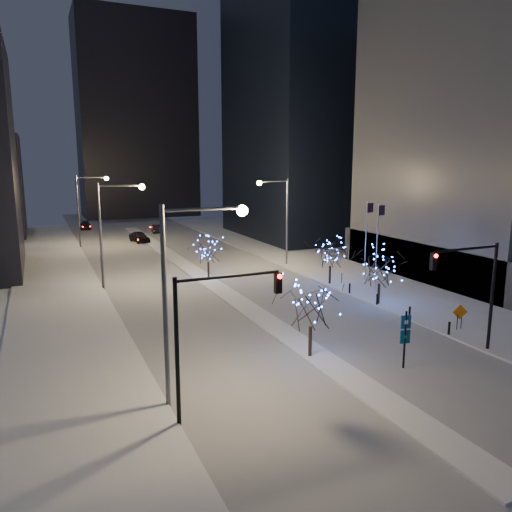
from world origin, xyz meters
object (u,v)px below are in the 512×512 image
street_lamp_w_far (86,201)px  traffic_signal_east (475,281)px  holiday_tree_plaza_far (330,252)px  holiday_tree_median_near (311,302)px  street_lamp_east (280,210)px  car_mid (156,228)px  traffic_signal_west (210,322)px  holiday_tree_median_far (208,251)px  street_lamp_w_near (186,277)px  car_far (85,226)px  construction_sign (460,314)px  holiday_tree_plaza_near (380,268)px  car_near (139,237)px  street_lamp_w_mid (112,221)px  wayfinding_sign (405,333)px

street_lamp_w_far → traffic_signal_east: street_lamp_w_far is taller
holiday_tree_plaza_far → holiday_tree_median_near: bearing=-125.7°
traffic_signal_east → holiday_tree_plaza_far: bearing=85.2°
street_lamp_east → car_mid: street_lamp_east is taller
traffic_signal_west → holiday_tree_median_far: 28.69m
street_lamp_w_near → car_far: bearing=88.8°
street_lamp_w_near → holiday_tree_median_far: 27.14m
car_mid → construction_sign: 59.03m
street_lamp_east → holiday_tree_plaza_near: bearing=-88.7°
street_lamp_w_far → car_near: (7.44, 1.63, -5.69)m
street_lamp_w_near → car_mid: (12.04, 60.96, -5.82)m
holiday_tree_median_near → street_lamp_w_mid: bearing=110.6°
construction_sign → street_lamp_w_near: bearing=-155.0°
street_lamp_east → holiday_tree_median_near: bearing=-112.6°
street_lamp_w_near → traffic_signal_east: bearing=-3.2°
street_lamp_w_mid → traffic_signal_west: street_lamp_w_mid is taller
holiday_tree_median_far → wayfinding_sign: (3.24, -26.19, -0.79)m
street_lamp_w_far → holiday_tree_median_near: size_ratio=1.87×
street_lamp_east → car_mid: bearing=102.0°
traffic_signal_west → car_far: 72.20m
holiday_tree_median_near → car_mid: bearing=86.5°
construction_sign → street_lamp_w_mid: bearing=150.5°
street_lamp_w_near → holiday_tree_median_near: (8.44, 2.56, -2.94)m
car_near → construction_sign: 50.81m
traffic_signal_east → holiday_tree_plaza_far: size_ratio=1.45×
holiday_tree_plaza_far → wayfinding_sign: 20.08m
car_far → car_near: bearing=-68.6°
car_near → holiday_tree_plaza_far: size_ratio=0.99×
car_far → holiday_tree_median_near: 67.93m
wayfinding_sign → construction_sign: bearing=35.2°
car_far → construction_sign: bearing=-70.8°
street_lamp_east → construction_sign: 26.01m
car_mid → car_far: size_ratio=0.91×
holiday_tree_plaza_far → wayfinding_sign: size_ratio=1.39×
street_lamp_w_near → holiday_tree_median_far: bearing=69.5°
traffic_signal_east → car_far: size_ratio=1.55×
traffic_signal_east → holiday_tree_plaza_near: bearing=82.1°
car_near → wayfinding_sign: size_ratio=1.37×
street_lamp_w_mid → car_far: street_lamp_w_mid is taller
street_lamp_east → traffic_signal_east: 29.08m
holiday_tree_median_far → holiday_tree_plaza_near: bearing=-56.3°
traffic_signal_west → holiday_tree_median_near: traffic_signal_west is taller
traffic_signal_west → construction_sign: size_ratio=3.86×
street_lamp_w_near → street_lamp_w_far: (0.00, 50.00, 0.00)m
street_lamp_east → holiday_tree_median_near: (-10.58, -25.44, -2.89)m
street_lamp_w_far → construction_sign: street_lamp_w_far is taller
car_mid → car_far: 13.98m
street_lamp_w_mid → street_lamp_w_far: same height
traffic_signal_west → car_mid: traffic_signal_west is taller
street_lamp_w_far → street_lamp_east: same height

